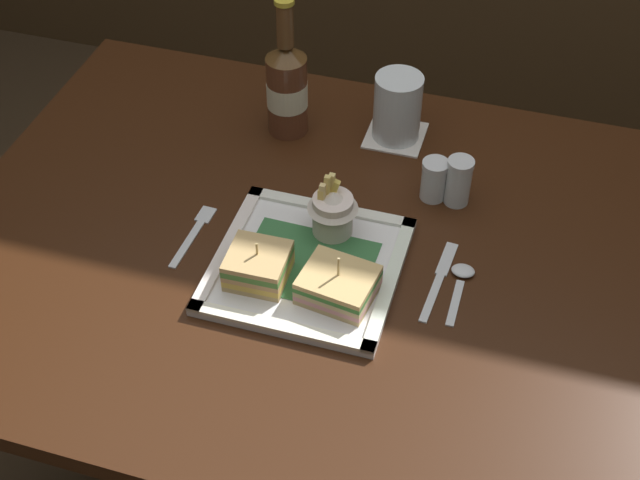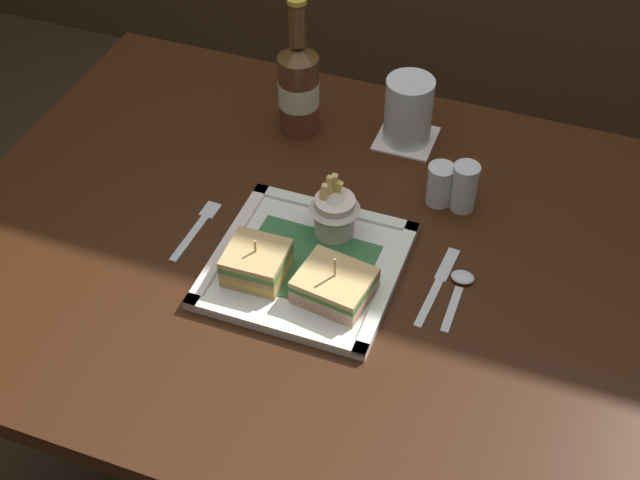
{
  "view_description": "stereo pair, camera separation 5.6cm",
  "coord_description": "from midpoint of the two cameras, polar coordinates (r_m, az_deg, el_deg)",
  "views": [
    {
      "loc": [
        0.25,
        -0.9,
        1.7
      ],
      "look_at": [
        -0.01,
        -0.03,
        0.8
      ],
      "focal_mm": 48.78,
      "sensor_mm": 36.0,
      "label": 1
    },
    {
      "loc": [
        0.3,
        -0.88,
        1.7
      ],
      "look_at": [
        -0.01,
        -0.03,
        0.8
      ],
      "focal_mm": 48.78,
      "sensor_mm": 36.0,
      "label": 2
    }
  ],
  "objects": [
    {
      "name": "sandwich_half_left",
      "position": [
        1.26,
        -5.35,
        -1.71
      ],
      "size": [
        0.09,
        0.08,
        0.07
      ],
      "color": "tan",
      "rests_on": "square_plate"
    },
    {
      "name": "fries_cup",
      "position": [
        1.31,
        -0.4,
        2.06
      ],
      "size": [
        0.08,
        0.08,
        0.1
      ],
      "color": "silver",
      "rests_on": "square_plate"
    },
    {
      "name": "water_glass",
      "position": [
        1.51,
        4.02,
        8.44
      ],
      "size": [
        0.08,
        0.08,
        0.12
      ],
      "color": "silver",
      "rests_on": "dining_table"
    },
    {
      "name": "pepper_shaker",
      "position": [
        1.39,
        7.91,
        3.65
      ],
      "size": [
        0.04,
        0.04,
        0.08
      ],
      "color": "silver",
      "rests_on": "dining_table"
    },
    {
      "name": "dining_table",
      "position": [
        1.43,
        -0.36,
        -4.57
      ],
      "size": [
        1.21,
        0.88,
        0.76
      ],
      "color": "#341A0B",
      "rests_on": "ground_plane"
    },
    {
      "name": "fork",
      "position": [
        1.37,
        -9.4,
        0.48
      ],
      "size": [
        0.03,
        0.14,
        0.0
      ],
      "color": "silver",
      "rests_on": "dining_table"
    },
    {
      "name": "spoon",
      "position": [
        1.29,
        8.02,
        -2.55
      ],
      "size": [
        0.04,
        0.12,
        0.01
      ],
      "color": "silver",
      "rests_on": "dining_table"
    },
    {
      "name": "drink_coaster",
      "position": [
        1.54,
        3.92,
        6.83
      ],
      "size": [
        0.1,
        0.1,
        0.0
      ],
      "primitive_type": "cube",
      "color": "silver",
      "rests_on": "dining_table"
    },
    {
      "name": "knife",
      "position": [
        1.29,
        6.63,
        -2.48
      ],
      "size": [
        0.03,
        0.17,
        0.0
      ],
      "color": "silver",
      "rests_on": "dining_table"
    },
    {
      "name": "sandwich_half_right",
      "position": [
        1.23,
        -0.1,
        -2.99
      ],
      "size": [
        0.11,
        0.1,
        0.07
      ],
      "color": "tan",
      "rests_on": "square_plate"
    },
    {
      "name": "beer_bottle",
      "position": [
        1.5,
        -3.27,
        10.04
      ],
      "size": [
        0.07,
        0.07,
        0.26
      ],
      "color": "brown",
      "rests_on": "dining_table"
    },
    {
      "name": "square_plate",
      "position": [
        1.29,
        -2.09,
        -1.74
      ],
      "size": [
        0.27,
        0.27,
        0.02
      ],
      "color": "white",
      "rests_on": "dining_table"
    },
    {
      "name": "salt_shaker",
      "position": [
        1.4,
        6.34,
        3.79
      ],
      "size": [
        0.04,
        0.04,
        0.07
      ],
      "color": "silver",
      "rests_on": "dining_table"
    }
  ]
}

